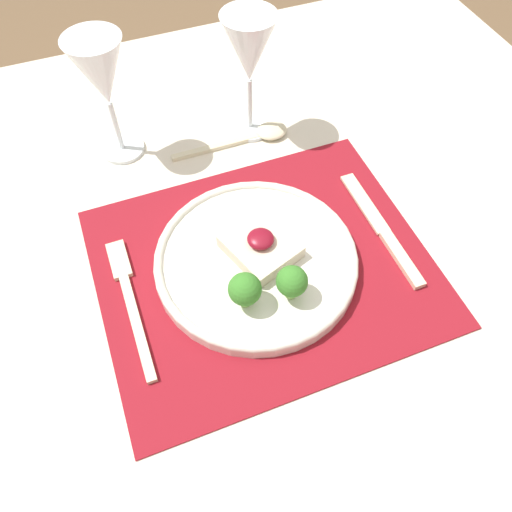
{
  "coord_description": "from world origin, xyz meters",
  "views": [
    {
      "loc": [
        -0.14,
        -0.33,
        1.31
      ],
      "look_at": [
        -0.01,
        0.01,
        0.79
      ],
      "focal_mm": 35.0,
      "sensor_mm": 36.0,
      "label": 1
    }
  ],
  "objects_px": {
    "dinner_plate": "(257,260)",
    "knife": "(386,235)",
    "fork": "(129,296)",
    "spoon": "(258,135)",
    "wine_glass_near": "(249,53)",
    "wine_glass_far": "(102,77)"
  },
  "relations": [
    {
      "from": "dinner_plate",
      "to": "knife",
      "type": "xyz_separation_m",
      "value": [
        0.18,
        -0.02,
        -0.01
      ]
    },
    {
      "from": "fork",
      "to": "knife",
      "type": "height_order",
      "value": "knife"
    },
    {
      "from": "wine_glass_far",
      "to": "spoon",
      "type": "bearing_deg",
      "value": -13.43
    },
    {
      "from": "spoon",
      "to": "wine_glass_far",
      "type": "distance_m",
      "value": 0.25
    },
    {
      "from": "dinner_plate",
      "to": "wine_glass_far",
      "type": "bearing_deg",
      "value": 112.48
    },
    {
      "from": "knife",
      "to": "spoon",
      "type": "bearing_deg",
      "value": 108.2
    },
    {
      "from": "spoon",
      "to": "wine_glass_near",
      "type": "distance_m",
      "value": 0.13
    },
    {
      "from": "spoon",
      "to": "wine_glass_near",
      "type": "bearing_deg",
      "value": 98.08
    },
    {
      "from": "wine_glass_far",
      "to": "fork",
      "type": "bearing_deg",
      "value": -100.54
    },
    {
      "from": "fork",
      "to": "spoon",
      "type": "xyz_separation_m",
      "value": [
        0.26,
        0.22,
        -0.0
      ]
    },
    {
      "from": "dinner_plate",
      "to": "knife",
      "type": "height_order",
      "value": "dinner_plate"
    },
    {
      "from": "spoon",
      "to": "wine_glass_far",
      "type": "height_order",
      "value": "wine_glass_far"
    },
    {
      "from": "dinner_plate",
      "to": "fork",
      "type": "height_order",
      "value": "dinner_plate"
    },
    {
      "from": "knife",
      "to": "wine_glass_near",
      "type": "relative_size",
      "value": 1.08
    },
    {
      "from": "spoon",
      "to": "wine_glass_near",
      "type": "relative_size",
      "value": 1.0
    },
    {
      "from": "wine_glass_far",
      "to": "dinner_plate",
      "type": "bearing_deg",
      "value": -67.52
    },
    {
      "from": "dinner_plate",
      "to": "spoon",
      "type": "relative_size",
      "value": 1.38
    },
    {
      "from": "dinner_plate",
      "to": "wine_glass_near",
      "type": "distance_m",
      "value": 0.3
    },
    {
      "from": "spoon",
      "to": "knife",
      "type": "bearing_deg",
      "value": -71.82
    },
    {
      "from": "dinner_plate",
      "to": "wine_glass_far",
      "type": "distance_m",
      "value": 0.33
    },
    {
      "from": "dinner_plate",
      "to": "wine_glass_near",
      "type": "xyz_separation_m",
      "value": [
        0.09,
        0.26,
        0.12
      ]
    },
    {
      "from": "wine_glass_near",
      "to": "knife",
      "type": "bearing_deg",
      "value": -70.92
    }
  ]
}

